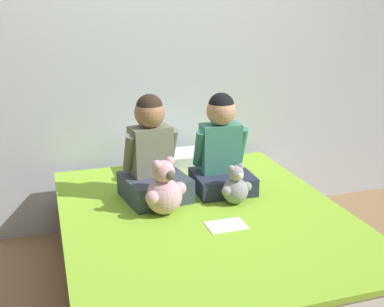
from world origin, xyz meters
TOP-DOWN VIEW (x-y plane):
  - ground_plane at (0.00, 0.00)m, footprint 14.00×14.00m
  - wall_behind_bed at (0.00, 1.07)m, footprint 8.00×0.06m
  - bed at (0.00, 0.00)m, footprint 1.59×1.89m
  - child_on_left at (-0.22, 0.32)m, footprint 0.41×0.42m
  - child_on_right at (0.22, 0.32)m, footprint 0.37×0.35m
  - teddy_bear_held_by_left_child at (-0.22, 0.07)m, footprint 0.26×0.21m
  - teddy_bear_held_by_right_child at (0.22, 0.08)m, footprint 0.20×0.15m
  - pillow_at_headboard at (0.00, 0.78)m, footprint 0.58×0.27m
  - sign_card at (0.06, -0.19)m, footprint 0.21×0.15m

SIDE VIEW (x-z plane):
  - ground_plane at x=0.00m, z-range 0.00..0.00m
  - bed at x=0.00m, z-range 0.00..0.50m
  - sign_card at x=0.06m, z-range 0.51..0.51m
  - pillow_at_headboard at x=0.00m, z-range 0.51..0.62m
  - teddy_bear_held_by_right_child at x=0.22m, z-range 0.49..0.73m
  - teddy_bear_held_by_left_child at x=-0.22m, z-range 0.48..0.81m
  - child_on_left at x=-0.22m, z-range 0.44..1.07m
  - child_on_right at x=0.22m, z-range 0.46..1.07m
  - wall_behind_bed at x=0.00m, z-range 0.00..2.50m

